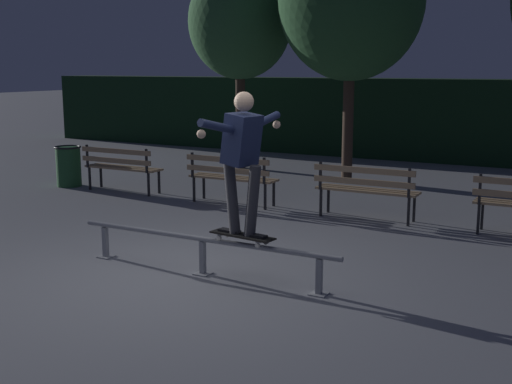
{
  "coord_description": "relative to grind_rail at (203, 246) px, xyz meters",
  "views": [
    {
      "loc": [
        3.99,
        -5.91,
        2.35
      ],
      "look_at": [
        0.26,
        0.97,
        0.85
      ],
      "focal_mm": 46.14,
      "sensor_mm": 36.0,
      "label": 1
    }
  ],
  "objects": [
    {
      "name": "grind_rail",
      "position": [
        0.0,
        0.0,
        0.0
      ],
      "size": [
        3.4,
        0.18,
        0.44
      ],
      "color": "gray",
      "rests_on": "ground"
    },
    {
      "name": "tree_far_left",
      "position": [
        -3.61,
        7.2,
        2.99
      ],
      "size": [
        2.35,
        2.35,
        4.63
      ],
      "color": "#3D2D23",
      "rests_on": "ground"
    },
    {
      "name": "skateboarder",
      "position": [
        0.53,
        -0.0,
        1.12
      ],
      "size": [
        0.63,
        1.4,
        1.56
      ],
      "color": "black",
      "rests_on": "skateboard"
    },
    {
      "name": "park_bench_left_center",
      "position": [
        -1.68,
        3.47,
        0.2
      ],
      "size": [
        1.6,
        0.42,
        0.88
      ],
      "color": "black",
      "rests_on": "ground"
    },
    {
      "name": "trash_can",
      "position": [
        -5.43,
        3.49,
        0.08
      ],
      "size": [
        0.52,
        0.52,
        0.8
      ],
      "color": "#23562D",
      "rests_on": "ground"
    },
    {
      "name": "tree_behind_benches",
      "position": [
        -0.76,
        6.64,
        3.3
      ],
      "size": [
        2.9,
        2.9,
        5.24
      ],
      "color": "#3D2D23",
      "rests_on": "ground"
    },
    {
      "name": "hedge_backdrop",
      "position": [
        -0.0,
        10.66,
        0.69
      ],
      "size": [
        24.0,
        1.2,
        2.04
      ],
      "primitive_type": "cube",
      "color": "black",
      "rests_on": "ground"
    },
    {
      "name": "park_bench_leftmost",
      "position": [
        -4.09,
        3.47,
        0.2
      ],
      "size": [
        1.6,
        0.42,
        0.88
      ],
      "color": "black",
      "rests_on": "ground"
    },
    {
      "name": "ground_plane",
      "position": [
        -0.0,
        -0.17,
        -0.33
      ],
      "size": [
        90.0,
        90.0,
        0.0
      ],
      "primitive_type": "plane",
      "color": "slate"
    },
    {
      "name": "park_bench_right_center",
      "position": [
        0.74,
        3.47,
        0.2
      ],
      "size": [
        1.6,
        0.42,
        0.88
      ],
      "color": "black",
      "rests_on": "ground"
    },
    {
      "name": "skateboard",
      "position": [
        0.52,
        -0.0,
        0.18
      ],
      "size": [
        0.8,
        0.3,
        0.09
      ],
      "color": "black",
      "rests_on": "grind_rail"
    }
  ]
}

